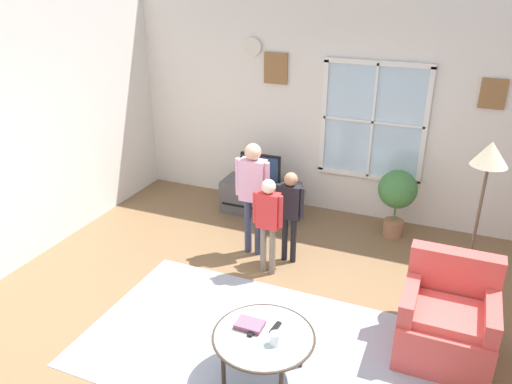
{
  "coord_description": "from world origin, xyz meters",
  "views": [
    {
      "loc": [
        1.42,
        -3.16,
        3.06
      ],
      "look_at": [
        -0.3,
        0.93,
        1.1
      ],
      "focal_mm": 35.37,
      "sensor_mm": 36.0,
      "label": 1
    }
  ],
  "objects_px": {
    "remote_near_cup": "(253,331)",
    "person_red_shirt": "(268,216)",
    "book_stack": "(250,325)",
    "person_pink_shirt": "(253,187)",
    "tv_stand": "(260,197)",
    "potted_plant_by_window": "(397,193)",
    "person_black_shirt": "(290,207)",
    "remote_near_books": "(276,327)",
    "armchair": "(447,321)",
    "cup": "(275,339)",
    "floor_lamp": "(487,172)",
    "television": "(260,168)",
    "coffee_table": "(264,338)"
  },
  "relations": [
    {
      "from": "tv_stand",
      "to": "person_black_shirt",
      "type": "xyz_separation_m",
      "value": [
        0.78,
        -1.04,
        0.46
      ]
    },
    {
      "from": "person_black_shirt",
      "to": "person_red_shirt",
      "type": "relative_size",
      "value": 0.98
    },
    {
      "from": "cup",
      "to": "potted_plant_by_window",
      "type": "relative_size",
      "value": 0.12
    },
    {
      "from": "book_stack",
      "to": "remote_near_cup",
      "type": "distance_m",
      "value": 0.06
    },
    {
      "from": "coffee_table",
      "to": "book_stack",
      "type": "distance_m",
      "value": 0.16
    },
    {
      "from": "television",
      "to": "floor_lamp",
      "type": "distance_m",
      "value": 2.98
    },
    {
      "from": "person_black_shirt",
      "to": "person_red_shirt",
      "type": "bearing_deg",
      "value": -112.32
    },
    {
      "from": "remote_near_books",
      "to": "person_red_shirt",
      "type": "bearing_deg",
      "value": 113.88
    },
    {
      "from": "cup",
      "to": "person_red_shirt",
      "type": "distance_m",
      "value": 1.69
    },
    {
      "from": "armchair",
      "to": "floor_lamp",
      "type": "bearing_deg",
      "value": 80.79
    },
    {
      "from": "tv_stand",
      "to": "person_pink_shirt",
      "type": "distance_m",
      "value": 1.25
    },
    {
      "from": "coffee_table",
      "to": "television",
      "type": "bearing_deg",
      "value": 112.81
    },
    {
      "from": "tv_stand",
      "to": "book_stack",
      "type": "bearing_deg",
      "value": -69.32
    },
    {
      "from": "remote_near_books",
      "to": "remote_near_cup",
      "type": "relative_size",
      "value": 1.0
    },
    {
      "from": "television",
      "to": "armchair",
      "type": "bearing_deg",
      "value": -37.7
    },
    {
      "from": "coffee_table",
      "to": "floor_lamp",
      "type": "height_order",
      "value": "floor_lamp"
    },
    {
      "from": "remote_near_cup",
      "to": "cup",
      "type": "bearing_deg",
      "value": -16.96
    },
    {
      "from": "cup",
      "to": "floor_lamp",
      "type": "height_order",
      "value": "floor_lamp"
    },
    {
      "from": "remote_near_cup",
      "to": "person_pink_shirt",
      "type": "distance_m",
      "value": 1.99
    },
    {
      "from": "book_stack",
      "to": "remote_near_books",
      "type": "xyz_separation_m",
      "value": [
        0.2,
        0.06,
        -0.01
      ]
    },
    {
      "from": "floor_lamp",
      "to": "person_black_shirt",
      "type": "bearing_deg",
      "value": 176.72
    },
    {
      "from": "remote_near_cup",
      "to": "person_red_shirt",
      "type": "bearing_deg",
      "value": 107.07
    },
    {
      "from": "television",
      "to": "cup",
      "type": "bearing_deg",
      "value": -65.62
    },
    {
      "from": "person_red_shirt",
      "to": "floor_lamp",
      "type": "relative_size",
      "value": 0.65
    },
    {
      "from": "cup",
      "to": "television",
      "type": "bearing_deg",
      "value": 114.38
    },
    {
      "from": "armchair",
      "to": "person_pink_shirt",
      "type": "relative_size",
      "value": 0.65
    },
    {
      "from": "remote_near_cup",
      "to": "person_red_shirt",
      "type": "height_order",
      "value": "person_red_shirt"
    },
    {
      "from": "person_black_shirt",
      "to": "coffee_table",
      "type": "bearing_deg",
      "value": -76.97
    },
    {
      "from": "remote_near_cup",
      "to": "potted_plant_by_window",
      "type": "distance_m",
      "value": 2.94
    },
    {
      "from": "armchair",
      "to": "person_red_shirt",
      "type": "bearing_deg",
      "value": 162.6
    },
    {
      "from": "remote_near_cup",
      "to": "potted_plant_by_window",
      "type": "xyz_separation_m",
      "value": [
        0.68,
        2.86,
        0.13
      ]
    },
    {
      "from": "television",
      "to": "potted_plant_by_window",
      "type": "distance_m",
      "value": 1.78
    },
    {
      "from": "remote_near_books",
      "to": "cup",
      "type": "bearing_deg",
      "value": -70.25
    },
    {
      "from": "tv_stand",
      "to": "armchair",
      "type": "bearing_deg",
      "value": -37.74
    },
    {
      "from": "potted_plant_by_window",
      "to": "remote_near_cup",
      "type": "bearing_deg",
      "value": -103.4
    },
    {
      "from": "remote_near_books",
      "to": "person_pink_shirt",
      "type": "bearing_deg",
      "value": 118.47
    },
    {
      "from": "remote_near_cup",
      "to": "person_pink_shirt",
      "type": "bearing_deg",
      "value": 113.04
    },
    {
      "from": "floor_lamp",
      "to": "book_stack",
      "type": "bearing_deg",
      "value": -134.08
    },
    {
      "from": "book_stack",
      "to": "person_red_shirt",
      "type": "xyz_separation_m",
      "value": [
        -0.41,
        1.43,
        0.24
      ]
    },
    {
      "from": "remote_near_books",
      "to": "floor_lamp",
      "type": "bearing_deg",
      "value": 48.58
    },
    {
      "from": "remote_near_cup",
      "to": "floor_lamp",
      "type": "bearing_deg",
      "value": 47.51
    },
    {
      "from": "person_black_shirt",
      "to": "book_stack",
      "type": "bearing_deg",
      "value": -81.02
    },
    {
      "from": "armchair",
      "to": "remote_near_cup",
      "type": "relative_size",
      "value": 6.21
    },
    {
      "from": "coffee_table",
      "to": "book_stack",
      "type": "xyz_separation_m",
      "value": [
        -0.14,
        0.05,
        0.05
      ]
    },
    {
      "from": "floor_lamp",
      "to": "cup",
      "type": "bearing_deg",
      "value": -127.21
    },
    {
      "from": "armchair",
      "to": "remote_near_books",
      "type": "xyz_separation_m",
      "value": [
        -1.26,
        -0.78,
        0.12
      ]
    },
    {
      "from": "cup",
      "to": "person_black_shirt",
      "type": "height_order",
      "value": "person_black_shirt"
    },
    {
      "from": "remote_near_books",
      "to": "armchair",
      "type": "bearing_deg",
      "value": 31.71
    },
    {
      "from": "person_black_shirt",
      "to": "potted_plant_by_window",
      "type": "distance_m",
      "value": 1.47
    },
    {
      "from": "book_stack",
      "to": "person_black_shirt",
      "type": "bearing_deg",
      "value": 98.98
    }
  ]
}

